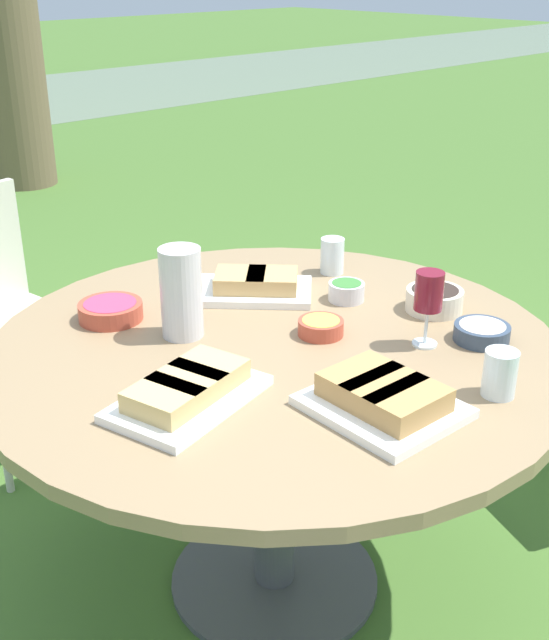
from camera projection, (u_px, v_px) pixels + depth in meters
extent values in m
plane|color=#446B2B|center=(274.00, 580.00, 2.23)|extent=(40.00, 40.00, 0.00)
cylinder|color=#4C4C51|center=(274.00, 578.00, 2.22)|extent=(0.57, 0.57, 0.02)
cylinder|color=#4C4C51|center=(274.00, 473.00, 2.08)|extent=(0.11, 0.11, 0.68)
cylinder|color=#8C7251|center=(274.00, 349.00, 1.93)|extent=(1.39, 1.39, 0.03)
cylinder|color=beige|center=(539.00, 413.00, 2.63)|extent=(0.03, 0.03, 0.43)
cube|color=beige|center=(8.00, 330.00, 2.66)|extent=(0.50, 0.48, 0.04)
cylinder|color=beige|center=(2.00, 434.00, 2.51)|extent=(0.03, 0.03, 0.43)
cylinder|color=beige|center=(97.00, 386.00, 2.79)|extent=(0.03, 0.03, 0.43)
cylinder|color=beige|center=(31.00, 357.00, 3.00)|extent=(0.03, 0.03, 0.43)
cylinder|color=silver|center=(181.00, 293.00, 1.92)|extent=(0.10, 0.10, 0.22)
cone|color=silver|center=(195.00, 251.00, 1.91)|extent=(0.03, 0.03, 0.03)
cylinder|color=silver|center=(425.00, 344.00, 1.91)|extent=(0.06, 0.06, 0.01)
cylinder|color=silver|center=(426.00, 326.00, 1.89)|extent=(0.01, 0.01, 0.09)
cylinder|color=maroon|center=(429.00, 291.00, 1.85)|extent=(0.07, 0.07, 0.09)
cube|color=white|center=(240.00, 291.00, 2.19)|extent=(0.41, 0.42, 0.02)
cube|color=tan|center=(272.00, 281.00, 2.18)|extent=(0.19, 0.19, 0.04)
cube|color=tan|center=(240.00, 280.00, 2.18)|extent=(0.19, 0.19, 0.04)
cube|color=white|center=(382.00, 407.00, 1.63)|extent=(0.27, 0.30, 0.02)
cube|color=#B2844C|center=(360.00, 380.00, 1.66)|extent=(0.17, 0.11, 0.05)
cube|color=#B2844C|center=(383.00, 392.00, 1.61)|extent=(0.17, 0.11, 0.05)
cube|color=#B2844C|center=(408.00, 404.00, 1.57)|extent=(0.17, 0.11, 0.05)
cube|color=white|center=(188.00, 399.00, 1.66)|extent=(0.37, 0.28, 0.02)
cube|color=tan|center=(209.00, 371.00, 1.70)|extent=(0.14, 0.16, 0.04)
cube|color=tan|center=(187.00, 385.00, 1.64)|extent=(0.14, 0.16, 0.04)
cube|color=tan|center=(164.00, 400.00, 1.59)|extent=(0.14, 0.16, 0.04)
cylinder|color=#B74733|center=(321.00, 327.00, 1.96)|extent=(0.11, 0.11, 0.04)
cylinder|color=#E0C147|center=(321.00, 323.00, 1.95)|extent=(0.09, 0.09, 0.02)
cylinder|color=silver|center=(346.00, 292.00, 2.15)|extent=(0.10, 0.10, 0.05)
cylinder|color=#387533|center=(347.00, 286.00, 2.15)|extent=(0.08, 0.08, 0.02)
cylinder|color=beige|center=(434.00, 300.00, 2.09)|extent=(0.15, 0.15, 0.06)
cylinder|color=#2D231E|center=(435.00, 294.00, 2.08)|extent=(0.12, 0.12, 0.03)
cylinder|color=#B74733|center=(111.00, 311.00, 2.04)|extent=(0.16, 0.16, 0.04)
cylinder|color=#D6385B|center=(110.00, 306.00, 2.03)|extent=(0.13, 0.13, 0.02)
cylinder|color=#334256|center=(482.00, 333.00, 1.93)|extent=(0.13, 0.13, 0.04)
cylinder|color=silver|center=(482.00, 328.00, 1.92)|extent=(0.11, 0.11, 0.02)
cylinder|color=silver|center=(332.00, 256.00, 2.33)|extent=(0.07, 0.07, 0.10)
cylinder|color=silver|center=(500.00, 373.00, 1.67)|extent=(0.07, 0.07, 0.10)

